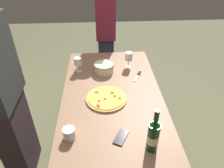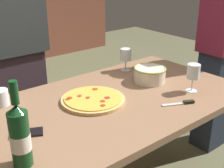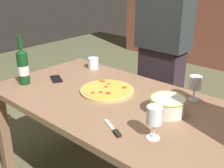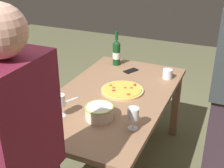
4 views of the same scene
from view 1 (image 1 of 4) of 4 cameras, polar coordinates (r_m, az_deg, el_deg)
ground_plane at (r=2.50m, az=-0.00°, el=-16.00°), size 8.00×8.00×0.00m
dining_table at (r=2.03m, az=-0.00°, el=-4.40°), size 1.60×0.90×0.75m
pizza at (r=1.89m, az=-1.50°, el=-3.84°), size 0.36×0.36×0.03m
serving_bowl at (r=2.24m, az=-2.18°, el=4.45°), size 0.21×0.21×0.10m
wine_bottle at (r=1.45m, az=10.93°, el=-13.28°), size 0.08×0.08×0.35m
wine_glass_near_pizza at (r=2.25m, az=-9.04°, el=5.77°), size 0.08×0.08×0.16m
wine_glass_by_bottle at (r=2.30m, az=4.48°, el=7.23°), size 0.08×0.08×0.17m
cup_amber at (r=1.58m, az=-11.32°, el=-12.80°), size 0.09×0.09×0.09m
cell_phone at (r=1.59m, az=2.38°, el=-13.95°), size 0.16×0.13×0.01m
pizza_knife at (r=2.22m, az=6.95°, el=2.37°), size 0.18×0.10×0.02m
person_host at (r=2.91m, az=-1.75°, el=13.40°), size 0.41×0.24×1.69m
person_guest_left at (r=1.90m, az=-27.24°, el=-3.15°), size 0.45×0.24×1.76m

